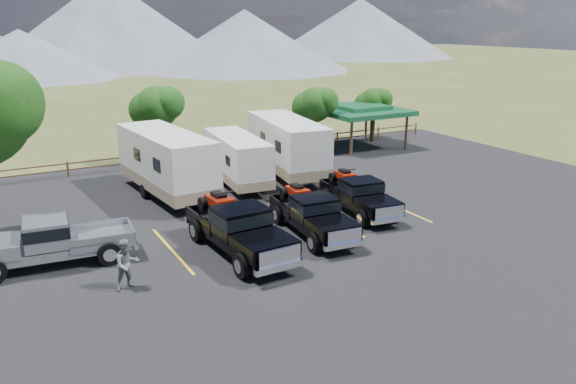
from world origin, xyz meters
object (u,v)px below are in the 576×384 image
rig_left (238,227)px  rig_right (359,194)px  trailer_center (237,160)px  person_a (236,244)px  trailer_left (166,163)px  rig_center (312,213)px  pickup_silver (52,241)px  pavilion (360,110)px  person_b (127,264)px  trailer_right (287,146)px

rig_left → rig_right: bearing=10.6°
trailer_center → person_a: trailer_center is taller
trailer_left → trailer_center: bearing=-3.0°
person_a → rig_right: bearing=-164.3°
rig_center → pickup_silver: size_ratio=0.93×
trailer_center → pickup_silver: trailer_center is taller
pavilion → rig_center: 19.18m
rig_left → pickup_silver: 7.32m
pickup_silver → person_b: size_ratio=3.48×
trailer_left → trailer_right: (7.82, 0.63, -0.02)m
rig_right → trailer_right: 7.99m
rig_left → person_b: size_ratio=3.64×
rig_right → rig_center: bearing=-151.5°
pavilion → pickup_silver: bearing=-152.7°
trailer_center → rig_center: bearing=-86.1°
trailer_center → trailer_right: trailer_right is taller
rig_left → trailer_left: (-0.20, 9.07, 0.77)m
rig_center → trailer_center: trailer_center is taller
rig_left → person_a: rig_left is taller
pickup_silver → trailer_right: bearing=121.9°
rig_left → trailer_right: size_ratio=0.68×
trailer_right → person_b: trailer_right is taller
pavilion → rig_center: size_ratio=1.01×
rig_center → trailer_left: (-3.98, 8.72, 0.89)m
rig_left → person_b: 5.00m
rig_center → trailer_left: size_ratio=0.60×
rig_left → pickup_silver: (-6.92, 2.39, -0.09)m
person_a → pickup_silver: bearing=-31.1°
trailer_center → rig_left: bearing=-108.1°
rig_center → person_b: size_ratio=3.25×
trailer_center → pickup_silver: size_ratio=1.28×
rig_center → pickup_silver: rig_center is taller
rig_left → rig_center: bearing=2.4°
pavilion → rig_right: pavilion is taller
trailer_left → pickup_silver: (-6.72, -6.68, -0.86)m
trailer_left → trailer_right: bearing=-0.4°
rig_right → person_a: 8.37m
rig_right → trailer_left: size_ratio=0.59×
rig_right → pickup_silver: (-14.30, 0.62, 0.06)m
rig_center → trailer_left: trailer_left is taller
rig_left → person_a: (-0.53, -0.97, -0.30)m
pavilion → trailer_center: pavilion is taller
rig_center → person_a: rig_center is taller
rig_center → person_a: (-4.31, -1.32, -0.18)m
trailer_center → person_b: trailer_center is taller
rig_left → rig_center: 3.80m
rig_right → trailer_center: (-3.33, 7.45, 0.58)m
rig_center → trailer_right: size_ratio=0.60×
trailer_center → person_a: (-4.58, -10.19, -0.73)m
trailer_right → person_a: size_ratio=6.49×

